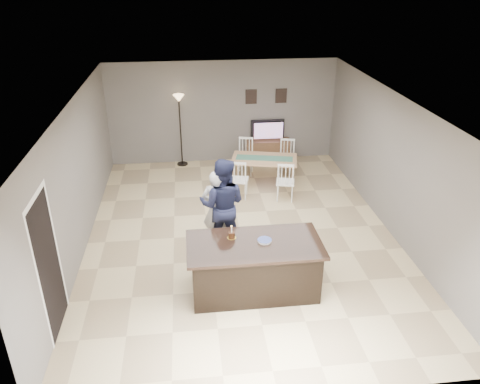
{
  "coord_description": "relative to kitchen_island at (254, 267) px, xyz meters",
  "views": [
    {
      "loc": [
        -0.97,
        -8.01,
        4.86
      ],
      "look_at": [
        -0.05,
        -0.3,
        1.08
      ],
      "focal_mm": 35.0,
      "sensor_mm": 36.0,
      "label": 1
    }
  ],
  "objects": [
    {
      "name": "kitchen_island",
      "position": [
        0.0,
        0.0,
        0.0
      ],
      "size": [
        2.15,
        1.1,
        0.9
      ],
      "color": "black",
      "rests_on": "floor"
    },
    {
      "name": "man",
      "position": [
        -0.39,
        1.35,
        0.45
      ],
      "size": [
        1.02,
        0.88,
        1.81
      ],
      "primitive_type": "imported",
      "rotation": [
        0.0,
        0.0,
        2.89
      ],
      "color": "#1A1E3A",
      "rests_on": "floor"
    },
    {
      "name": "woman",
      "position": [
        -0.49,
        1.35,
        0.35
      ],
      "size": [
        0.69,
        0.57,
        1.61
      ],
      "primitive_type": "imported",
      "rotation": [
        0.0,
        0.0,
        2.77
      ],
      "color": "silver",
      "rests_on": "floor"
    },
    {
      "name": "tv_screen_glow",
      "position": [
        1.2,
        5.56,
        0.42
      ],
      "size": [
        0.78,
        0.0,
        0.78
      ],
      "primitive_type": "plane",
      "rotation": [
        1.57,
        0.0,
        3.14
      ],
      "color": "#DA5518",
      "rests_on": "tv_console"
    },
    {
      "name": "dining_table",
      "position": [
        0.83,
        3.99,
        0.14
      ],
      "size": [
        1.82,
        2.02,
        0.94
      ],
      "rotation": [
        0.0,
        0.0,
        -0.23
      ],
      "color": "tan",
      "rests_on": "floor"
    },
    {
      "name": "room_shell",
      "position": [
        0.0,
        1.8,
        1.22
      ],
      "size": [
        8.0,
        8.0,
        8.0
      ],
      "color": "slate",
      "rests_on": "floor"
    },
    {
      "name": "plate_stack",
      "position": [
        0.17,
        0.04,
        0.46
      ],
      "size": [
        0.23,
        0.23,
        0.04
      ],
      "color": "white",
      "rests_on": "kitchen_island"
    },
    {
      "name": "doorway",
      "position": [
        -2.99,
        -0.5,
        0.8
      ],
      "size": [
        0.0,
        2.1,
        2.65
      ],
      "color": "black",
      "rests_on": "floor"
    },
    {
      "name": "tv_console",
      "position": [
        1.2,
        5.57,
        -0.15
      ],
      "size": [
        1.2,
        0.4,
        0.6
      ],
      "primitive_type": "cube",
      "color": "brown",
      "rests_on": "floor"
    },
    {
      "name": "floor",
      "position": [
        0.0,
        1.8,
        -0.45
      ],
      "size": [
        8.0,
        8.0,
        0.0
      ],
      "primitive_type": "plane",
      "color": "#D2BA86",
      "rests_on": "ground"
    },
    {
      "name": "floor_lamp",
      "position": [
        -1.14,
        5.59,
        1.03
      ],
      "size": [
        0.29,
        0.29,
        1.91
      ],
      "color": "black",
      "rests_on": "floor"
    },
    {
      "name": "picture_frames",
      "position": [
        1.15,
        5.78,
        1.3
      ],
      "size": [
        1.1,
        0.02,
        0.38
      ],
      "color": "black",
      "rests_on": "room_shell"
    },
    {
      "name": "television",
      "position": [
        1.2,
        5.64,
        0.41
      ],
      "size": [
        0.91,
        0.12,
        0.53
      ],
      "primitive_type": "imported",
      "rotation": [
        0.0,
        0.0,
        3.14
      ],
      "color": "black",
      "rests_on": "tv_console"
    },
    {
      "name": "birthday_cake",
      "position": [
        -0.34,
        0.21,
        0.5
      ],
      "size": [
        0.15,
        0.15,
        0.23
      ],
      "color": "gold",
      "rests_on": "kitchen_island"
    }
  ]
}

